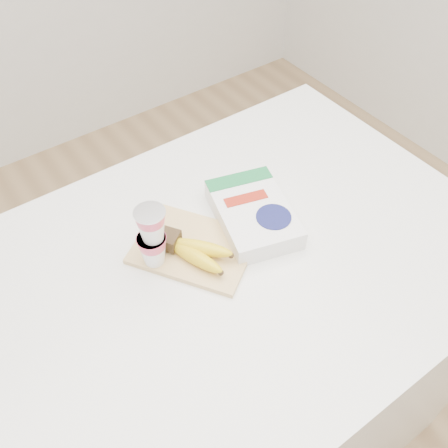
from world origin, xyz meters
The scene contains 6 objects.
room centered at (0.00, 0.00, 1.35)m, with size 4.00×4.00×4.00m.
table centered at (0.00, 0.00, 0.51)m, with size 1.37×0.91×1.03m, color white.
cutting_board centered at (-0.02, 0.07, 1.03)m, with size 0.20×0.27×0.01m, color tan.
bananas centered at (-0.03, 0.05, 1.06)m, with size 0.14×0.19×0.05m.
yogurt_stack centered at (-0.11, 0.09, 1.13)m, with size 0.07×0.07×0.16m.
cereal_box centered at (0.15, 0.06, 1.06)m, with size 0.23×0.29×0.06m.
Camera 1 is at (-0.40, -0.59, 1.95)m, focal length 40.00 mm.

